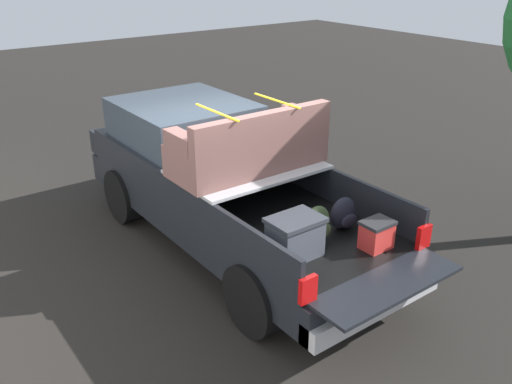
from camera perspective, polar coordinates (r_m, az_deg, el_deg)
name	(u,v)px	position (r m, az deg, el deg)	size (l,w,h in m)	color
ground_plane	(232,246)	(8.12, -2.54, -5.70)	(40.00, 40.00, 0.00)	black
pickup_truck	(216,177)	(7.97, -4.21, 1.58)	(6.05, 2.07, 2.23)	black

